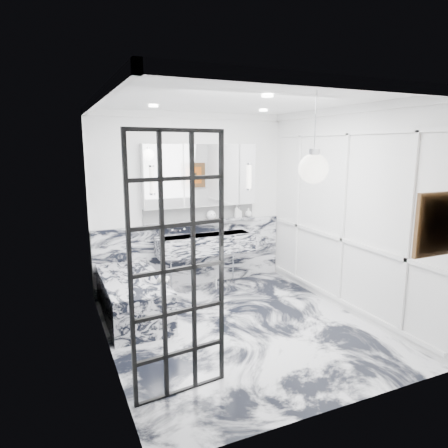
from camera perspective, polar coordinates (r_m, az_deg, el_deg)
name	(u,v)px	position (r m, az deg, el deg)	size (l,w,h in m)	color
floor	(239,327)	(5.29, 2.21, -14.50)	(3.60, 3.60, 0.00)	silver
ceiling	(241,100)	(4.80, 2.47, 17.28)	(3.60, 3.60, 0.00)	white
wall_back	(191,201)	(6.49, -4.71, 3.25)	(3.60, 3.60, 0.00)	white
wall_front	(338,257)	(3.37, 16.03, -4.54)	(3.60, 3.60, 0.00)	white
wall_left	(104,231)	(4.39, -16.73, -0.98)	(3.60, 3.60, 0.00)	white
wall_right	(345,211)	(5.73, 16.85, 1.76)	(3.60, 3.60, 0.00)	white
marble_clad_back	(192,254)	(6.64, -4.52, -4.28)	(3.18, 0.05, 1.05)	silver
marble_clad_left	(106,236)	(4.41, -16.49, -1.72)	(0.02, 3.56, 2.68)	silver
panel_molding	(343,219)	(5.73, 16.64, 0.76)	(0.03, 3.40, 2.30)	white
soap_bottle_a	(237,211)	(6.73, 1.82, 1.83)	(0.08, 0.08, 0.22)	#8C5919
soap_bottle_b	(239,213)	(6.76, 2.22, 1.65)	(0.08, 0.08, 0.17)	#4C4C51
soap_bottle_c	(248,212)	(6.84, 3.50, 1.66)	(0.11, 0.11, 0.15)	silver
face_pot	(211,215)	(6.55, -1.86, 1.27)	(0.16, 0.16, 0.16)	white
amber_bottle	(214,216)	(6.57, -1.47, 1.09)	(0.04, 0.04, 0.10)	#8C5919
flower_vase	(163,290)	(4.82, -8.64, -9.34)	(0.08, 0.08, 0.12)	silver
crittall_door	(179,269)	(3.59, -6.50, -6.43)	(0.88, 0.04, 2.41)	black
artwork	(440,224)	(4.22, 28.42, 0.01)	(0.50, 0.05, 0.50)	#D85816
pendant_light	(313,169)	(3.58, 12.65, 7.72)	(0.26, 0.26, 0.26)	white
trough_sink	(206,244)	(6.44, -2.64, -2.86)	(1.60, 0.45, 0.30)	silver
ledge	(202,221)	(6.52, -3.19, 0.36)	(1.90, 0.14, 0.04)	silver
subway_tile	(200,213)	(6.55, -3.40, 1.62)	(1.90, 0.03, 0.23)	white
mirror_cabinet	(201,175)	(6.43, -3.28, 6.95)	(1.90, 0.16, 1.00)	white
sconce_left	(152,180)	(6.10, -10.22, 6.19)	(0.07, 0.07, 0.40)	white
sconce_right	(249,177)	(6.68, 3.65, 6.76)	(0.07, 0.07, 0.40)	white
bathtub	(133,297)	(5.62, -12.93, -10.11)	(0.75, 1.65, 0.55)	silver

